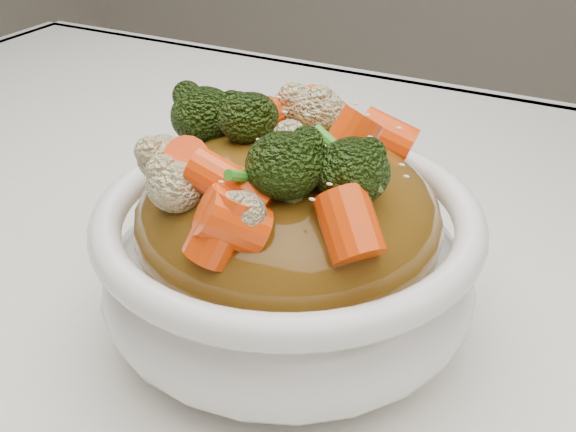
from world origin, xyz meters
The scene contains 8 objects.
tablecloth centered at (0.00, 0.00, 0.73)m, with size 1.20×0.80×0.04m, color white.
bowl centered at (0.00, -0.03, 0.79)m, with size 0.21×0.21×0.08m, color white, non-canonical shape.
sauce_base centered at (0.00, -0.03, 0.82)m, with size 0.16×0.16×0.09m, color brown.
carrots centered at (0.00, -0.03, 0.88)m, with size 0.16×0.16×0.05m, color #FF4608, non-canonical shape.
broccoli centered at (0.00, -0.03, 0.88)m, with size 0.16×0.16×0.04m, color black, non-canonical shape.
cauliflower centered at (0.00, -0.03, 0.87)m, with size 0.16×0.16×0.03m, color beige, non-canonical shape.
scallions centered at (0.00, -0.03, 0.88)m, with size 0.12×0.12×0.02m, color #329221, non-canonical shape.
sesame_seeds centered at (0.00, -0.03, 0.88)m, with size 0.15×0.15×0.01m, color beige, non-canonical shape.
Camera 1 is at (0.14, -0.30, 1.00)m, focal length 42.00 mm.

